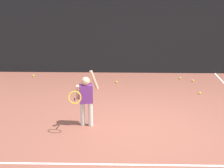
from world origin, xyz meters
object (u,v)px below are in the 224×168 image
tennis_player (86,97)px  tennis_ball_3 (200,93)px  tennis_ball_2 (33,76)px  tennis_ball_1 (117,82)px  tennis_ball_4 (180,78)px  tennis_ball_0 (193,80)px

tennis_player → tennis_ball_3: bearing=23.9°
tennis_ball_2 → tennis_ball_3: same height
tennis_player → tennis_ball_1: bearing=67.5°
tennis_player → tennis_ball_2: bearing=111.2°
tennis_player → tennis_ball_1: 3.23m
tennis_ball_2 → tennis_ball_4: bearing=-1.7°
tennis_ball_0 → tennis_ball_1: same height
tennis_ball_1 → tennis_ball_0: bearing=4.9°
tennis_player → tennis_ball_0: (3.22, 3.30, -0.69)m
tennis_player → tennis_ball_1: (0.69, 3.08, -0.69)m
tennis_ball_2 → tennis_ball_4: same height
tennis_ball_0 → tennis_ball_4: same height
tennis_player → tennis_ball_4: bearing=41.2°
tennis_ball_1 → tennis_ball_2: size_ratio=1.00×
tennis_ball_4 → tennis_ball_0: bearing=-32.9°
tennis_player → tennis_ball_4: (2.85, 3.54, -0.69)m
tennis_ball_2 → tennis_player: bearing=-58.9°
tennis_ball_0 → tennis_ball_1: 2.54m
tennis_ball_1 → tennis_ball_3: 2.67m
tennis_ball_0 → tennis_ball_3: (-0.04, -1.17, 0.00)m
tennis_ball_2 → tennis_ball_4: (5.07, -0.15, 0.00)m
tennis_ball_3 → tennis_ball_4: 1.44m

